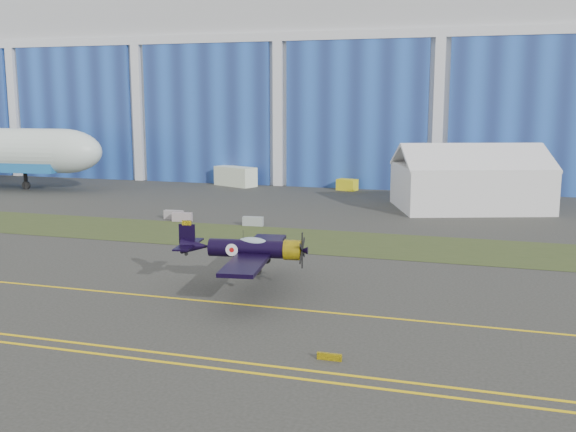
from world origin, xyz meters
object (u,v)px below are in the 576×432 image
(warbird, at_px, (247,248))
(shipping_container, at_px, (235,176))
(tent, at_px, (470,176))
(tug, at_px, (347,185))

(warbird, relative_size, shipping_container, 2.00)
(tent, distance_m, tug, 19.99)
(shipping_container, xyz_separation_m, tug, (16.15, -0.02, -0.60))
(warbird, bearing_deg, tent, 64.16)
(tent, xyz_separation_m, shipping_container, (-32.44, 11.22, -2.35))
(warbird, xyz_separation_m, shipping_container, (-19.94, 49.20, -1.44))
(shipping_container, height_order, tug, shipping_container)
(tug, bearing_deg, warbird, -68.54)
(warbird, xyz_separation_m, tent, (12.51, 37.99, 0.91))
(shipping_container, bearing_deg, tent, 4.92)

